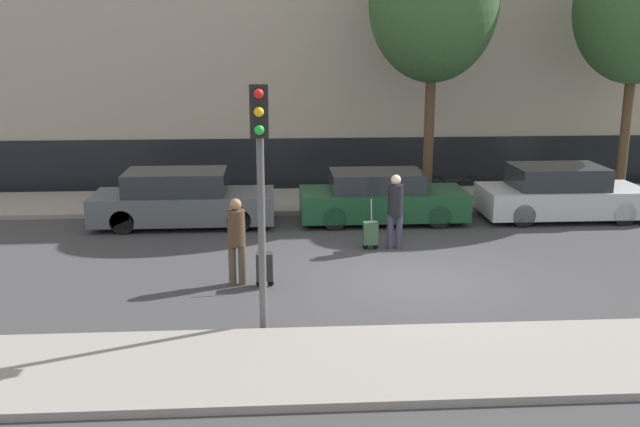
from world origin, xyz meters
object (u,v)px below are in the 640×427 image
(pedestrian_right, at_px, (395,207))
(trolley_right, at_px, (371,233))
(parked_car_1, at_px, (381,198))
(parked_bicycle, at_px, (452,187))
(traffic_light, at_px, (260,160))
(trolley_left, at_px, (265,267))
(bare_tree_down_street, at_px, (434,3))
(parked_car_2, at_px, (560,194))
(parked_car_0, at_px, (182,200))
(pedestrian_left, at_px, (236,236))
(bare_tree_near_crossing, at_px, (638,7))

(pedestrian_right, xyz_separation_m, trolley_right, (-0.55, -0.01, -0.60))
(parked_car_1, bearing_deg, parked_bicycle, 39.96)
(parked_car_1, xyz_separation_m, traffic_light, (-2.98, -7.04, 2.20))
(pedestrian_right, height_order, trolley_right, pedestrian_right)
(trolley_left, xyz_separation_m, bare_tree_down_street, (4.56, 6.60, 5.20))
(parked_car_2, bearing_deg, bare_tree_down_street, 151.64)
(parked_car_0, distance_m, parked_bicycle, 7.75)
(parked_car_1, relative_size, parked_bicycle, 2.41)
(parked_car_0, height_order, pedestrian_left, pedestrian_left)
(parked_car_2, relative_size, trolley_left, 3.52)
(parked_car_2, xyz_separation_m, bare_tree_near_crossing, (2.48, 1.72, 4.83))
(trolley_left, height_order, parked_bicycle, trolley_left)
(pedestrian_left, height_order, bare_tree_down_street, bare_tree_down_street)
(parked_bicycle, bearing_deg, trolley_left, -128.14)
(parked_car_0, distance_m, pedestrian_right, 5.63)
(bare_tree_near_crossing, xyz_separation_m, bare_tree_down_street, (-5.68, 0.00, 0.10))
(pedestrian_right, xyz_separation_m, traffic_light, (-2.92, -4.58, 1.86))
(pedestrian_left, distance_m, trolley_left, 0.80)
(trolley_right, height_order, bare_tree_down_street, bare_tree_down_street)
(parked_car_2, height_order, trolley_right, parked_car_2)
(trolley_right, bearing_deg, trolley_left, -135.24)
(pedestrian_left, bearing_deg, parked_car_2, -133.68)
(trolley_left, bearing_deg, pedestrian_right, 38.98)
(traffic_light, relative_size, parked_bicycle, 2.25)
(pedestrian_left, relative_size, parked_bicycle, 0.96)
(parked_car_0, xyz_separation_m, trolley_left, (2.14, -4.82, -0.27))
(parked_car_2, distance_m, bare_tree_near_crossing, 5.69)
(pedestrian_left, relative_size, trolley_left, 1.41)
(parked_car_2, distance_m, trolley_left, 9.17)
(pedestrian_right, height_order, parked_bicycle, pedestrian_right)
(trolley_right, bearing_deg, bare_tree_near_crossing, 28.35)
(trolley_left, xyz_separation_m, bare_tree_near_crossing, (10.24, 6.60, 5.10))
(traffic_light, bearing_deg, pedestrian_right, 57.44)
(parked_car_2, relative_size, traffic_light, 1.06)
(trolley_left, relative_size, parked_bicycle, 0.68)
(bare_tree_down_street, bearing_deg, parked_car_0, -165.08)
(trolley_left, distance_m, parked_bicycle, 8.66)
(trolley_right, height_order, parked_bicycle, trolley_right)
(parked_bicycle, bearing_deg, parked_car_0, -165.10)
(parked_car_0, bearing_deg, parked_car_2, 0.34)
(parked_car_1, relative_size, trolley_right, 3.65)
(trolley_right, xyz_separation_m, bare_tree_near_crossing, (7.87, 4.25, 5.12))
(parked_car_1, xyz_separation_m, bare_tree_down_street, (1.59, 1.78, 4.96))
(parked_car_0, height_order, parked_car_1, parked_car_0)
(pedestrian_right, bearing_deg, parked_bicycle, 60.18)
(parked_car_0, xyz_separation_m, traffic_light, (2.14, -7.03, 2.17))
(trolley_left, bearing_deg, traffic_light, -90.02)
(parked_car_1, relative_size, pedestrian_left, 2.50)
(trolley_left, bearing_deg, bare_tree_down_street, 55.34)
(parked_car_2, xyz_separation_m, traffic_light, (-7.77, -7.09, 2.17))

